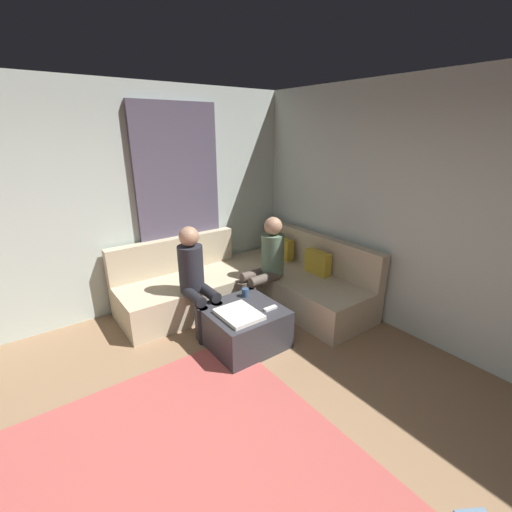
{
  "coord_description": "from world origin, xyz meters",
  "views": [
    {
      "loc": [
        1.3,
        -0.53,
        2.18
      ],
      "look_at": [
        -1.63,
        1.63,
        0.85
      ],
      "focal_mm": 24.33,
      "sensor_mm": 36.0,
      "label": 1
    }
  ],
  "objects_px": {
    "person_on_couch_back": "(266,261)",
    "ottoman": "(243,326)",
    "sectional_couch": "(251,283)",
    "person_on_couch_side": "(195,276)",
    "coffee_mug": "(245,293)",
    "game_remote": "(270,308)"
  },
  "relations": [
    {
      "from": "person_on_couch_back",
      "to": "coffee_mug",
      "type": "bearing_deg",
      "value": 116.49
    },
    {
      "from": "ottoman",
      "to": "game_remote",
      "type": "bearing_deg",
      "value": 50.71
    },
    {
      "from": "person_on_couch_back",
      "to": "person_on_couch_side",
      "type": "xyz_separation_m",
      "value": [
        -0.11,
        -0.91,
        0.0
      ]
    },
    {
      "from": "sectional_couch",
      "to": "ottoman",
      "type": "bearing_deg",
      "value": -40.43
    },
    {
      "from": "ottoman",
      "to": "game_remote",
      "type": "relative_size",
      "value": 5.07
    },
    {
      "from": "person_on_couch_back",
      "to": "person_on_couch_side",
      "type": "height_order",
      "value": "same"
    },
    {
      "from": "ottoman",
      "to": "person_on_couch_back",
      "type": "relative_size",
      "value": 0.63
    },
    {
      "from": "sectional_couch",
      "to": "ottoman",
      "type": "relative_size",
      "value": 3.36
    },
    {
      "from": "game_remote",
      "to": "person_on_couch_back",
      "type": "height_order",
      "value": "person_on_couch_back"
    },
    {
      "from": "sectional_couch",
      "to": "person_on_couch_back",
      "type": "height_order",
      "value": "person_on_couch_back"
    },
    {
      "from": "sectional_couch",
      "to": "person_on_couch_side",
      "type": "relative_size",
      "value": 2.12
    },
    {
      "from": "coffee_mug",
      "to": "person_on_couch_back",
      "type": "relative_size",
      "value": 0.08
    },
    {
      "from": "person_on_couch_side",
      "to": "sectional_couch",
      "type": "bearing_deg",
      "value": -170.23
    },
    {
      "from": "sectional_couch",
      "to": "ottoman",
      "type": "xyz_separation_m",
      "value": [
        0.71,
        -0.61,
        -0.07
      ]
    },
    {
      "from": "game_remote",
      "to": "person_on_couch_side",
      "type": "height_order",
      "value": "person_on_couch_side"
    },
    {
      "from": "person_on_couch_back",
      "to": "ottoman",
      "type": "bearing_deg",
      "value": 124.78
    },
    {
      "from": "sectional_couch",
      "to": "person_on_couch_side",
      "type": "distance_m",
      "value": 0.95
    },
    {
      "from": "game_remote",
      "to": "ottoman",
      "type": "bearing_deg",
      "value": -129.29
    },
    {
      "from": "game_remote",
      "to": "sectional_couch",
      "type": "bearing_deg",
      "value": 156.51
    },
    {
      "from": "coffee_mug",
      "to": "sectional_couch",
      "type": "bearing_deg",
      "value": 139.08
    },
    {
      "from": "game_remote",
      "to": "person_on_couch_back",
      "type": "bearing_deg",
      "value": 145.3
    },
    {
      "from": "sectional_couch",
      "to": "person_on_couch_back",
      "type": "relative_size",
      "value": 2.12
    }
  ]
}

